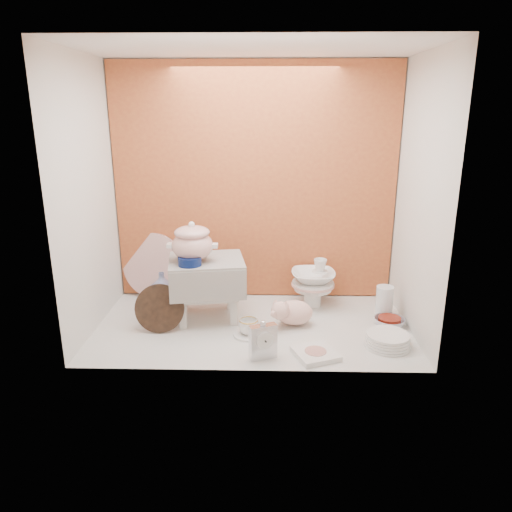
% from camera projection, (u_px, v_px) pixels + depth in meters
% --- Properties ---
extents(ground, '(1.80, 1.80, 0.00)m').
position_uv_depth(ground, '(252.00, 326.00, 2.81)').
color(ground, silver).
rests_on(ground, ground).
extents(niche_shell, '(1.86, 1.03, 1.53)m').
position_uv_depth(niche_shell, '(253.00, 161.00, 2.71)').
color(niche_shell, '#B75E2D').
rests_on(niche_shell, ground).
extents(step_stool, '(0.48, 0.43, 0.37)m').
position_uv_depth(step_stool, '(207.00, 289.00, 2.86)').
color(step_stool, silver).
rests_on(step_stool, ground).
extents(soup_tureen, '(0.35, 0.35, 0.24)m').
position_uv_depth(soup_tureen, '(192.00, 241.00, 2.73)').
color(soup_tureen, white).
rests_on(soup_tureen, step_stool).
extents(cobalt_bowl, '(0.15, 0.15, 0.05)m').
position_uv_depth(cobalt_bowl, '(190.00, 261.00, 2.69)').
color(cobalt_bowl, '#0A174B').
rests_on(cobalt_bowl, step_stool).
extents(floral_platter, '(0.45, 0.18, 0.43)m').
position_uv_depth(floral_platter, '(153.00, 266.00, 3.18)').
color(floral_platter, white).
rests_on(floral_platter, ground).
extents(blue_white_vase, '(0.22, 0.22, 0.22)m').
position_uv_depth(blue_white_vase, '(162.00, 289.00, 3.06)').
color(blue_white_vase, silver).
rests_on(blue_white_vase, ground).
extents(lacquer_tray, '(0.28, 0.11, 0.27)m').
position_uv_depth(lacquer_tray, '(160.00, 308.00, 2.71)').
color(lacquer_tray, black).
rests_on(lacquer_tray, ground).
extents(mantel_clock, '(0.15, 0.09, 0.20)m').
position_uv_depth(mantel_clock, '(263.00, 340.00, 2.42)').
color(mantel_clock, silver).
rests_on(mantel_clock, ground).
extents(plush_pig, '(0.31, 0.25, 0.16)m').
position_uv_depth(plush_pig, '(294.00, 312.00, 2.79)').
color(plush_pig, beige).
rests_on(plush_pig, ground).
extents(teacup_saucer, '(0.21, 0.21, 0.01)m').
position_uv_depth(teacup_saucer, '(249.00, 334.00, 2.69)').
color(teacup_saucer, white).
rests_on(teacup_saucer, ground).
extents(gold_rim_teacup, '(0.15, 0.15, 0.09)m').
position_uv_depth(gold_rim_teacup, '(248.00, 326.00, 2.67)').
color(gold_rim_teacup, white).
rests_on(gold_rim_teacup, teacup_saucer).
extents(lattice_dish, '(0.26, 0.26, 0.03)m').
position_uv_depth(lattice_dish, '(315.00, 354.00, 2.46)').
color(lattice_dish, white).
rests_on(lattice_dish, ground).
extents(dinner_plate_stack, '(0.30, 0.30, 0.07)m').
position_uv_depth(dinner_plate_stack, '(388.00, 340.00, 2.55)').
color(dinner_plate_stack, white).
rests_on(dinner_plate_stack, ground).
extents(crystal_bowl, '(0.22, 0.22, 0.05)m').
position_uv_depth(crystal_bowl, '(389.00, 323.00, 2.78)').
color(crystal_bowl, silver).
rests_on(crystal_bowl, ground).
extents(clear_glass_vase, '(0.12, 0.12, 0.20)m').
position_uv_depth(clear_glass_vase, '(384.00, 303.00, 2.88)').
color(clear_glass_vase, silver).
rests_on(clear_glass_vase, ground).
extents(porcelain_tower, '(0.34, 0.34, 0.32)m').
position_uv_depth(porcelain_tower, '(313.00, 282.00, 3.05)').
color(porcelain_tower, white).
rests_on(porcelain_tower, ground).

